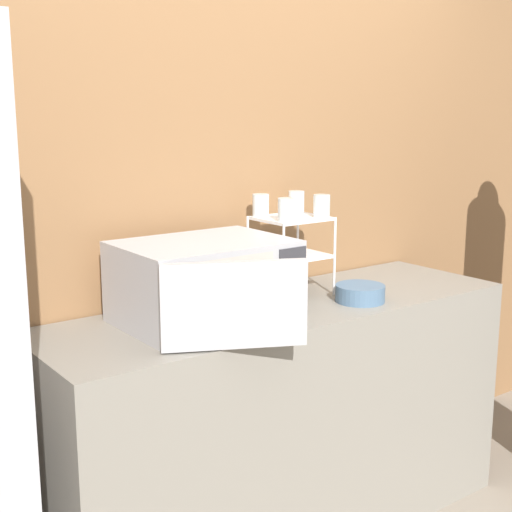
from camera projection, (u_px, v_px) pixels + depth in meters
name	position (u px, v px, depth m)	size (l,w,h in m)	color
wall_back	(233.00, 199.00, 2.87)	(8.00, 0.06, 2.60)	olive
counter	(283.00, 420.00, 2.77)	(1.90, 0.58, 0.93)	gray
microwave	(206.00, 282.00, 2.44)	(0.59, 0.64, 0.28)	#ADADB2
dish_rack	(291.00, 239.00, 2.80)	(0.27, 0.24, 0.31)	white
glass_front_left	(287.00, 210.00, 2.66)	(0.06, 0.06, 0.09)	silver
glass_back_right	(296.00, 202.00, 2.89)	(0.06, 0.06, 0.09)	silver
glass_front_right	(322.00, 206.00, 2.77)	(0.06, 0.06, 0.09)	silver
glass_back_left	(261.00, 205.00, 2.79)	(0.06, 0.06, 0.09)	silver
bowl	(360.00, 293.00, 2.73)	(0.19, 0.19, 0.06)	slate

